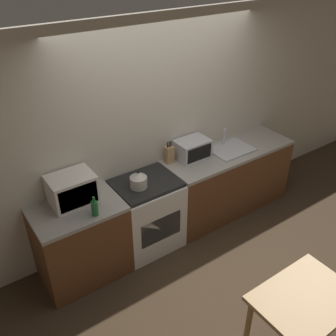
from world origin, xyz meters
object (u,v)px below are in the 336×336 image
(microwave, at_px, (72,189))
(bottle, at_px, (95,208))
(stove_range, at_px, (147,214))
(toaster_oven, at_px, (192,149))
(dining_table, at_px, (303,307))
(kettle, at_px, (138,180))

(microwave, distance_m, bottle, 0.34)
(stove_range, xyz_separation_m, microwave, (-0.79, 0.12, 0.61))
(toaster_oven, bearing_deg, dining_table, -103.12)
(bottle, bearing_deg, stove_range, 16.37)
(kettle, distance_m, microwave, 0.71)
(bottle, bearing_deg, microwave, 105.18)
(microwave, bearing_deg, bottle, -74.82)
(stove_range, xyz_separation_m, kettle, (-0.11, -0.04, 0.54))
(kettle, xyz_separation_m, dining_table, (0.38, -1.94, -0.34))
(stove_range, relative_size, kettle, 4.27)
(stove_range, bearing_deg, toaster_oven, 10.53)
(toaster_oven, bearing_deg, bottle, -166.63)
(dining_table, bearing_deg, stove_range, 97.89)
(kettle, bearing_deg, microwave, 167.30)
(kettle, height_order, bottle, bottle)
(kettle, height_order, dining_table, kettle)
(dining_table, bearing_deg, bottle, 119.02)
(toaster_oven, bearing_deg, stove_range, -169.47)
(bottle, bearing_deg, dining_table, -60.98)
(microwave, xyz_separation_m, toaster_oven, (1.56, 0.03, -0.04))
(microwave, height_order, dining_table, microwave)
(dining_table, bearing_deg, kettle, 101.18)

